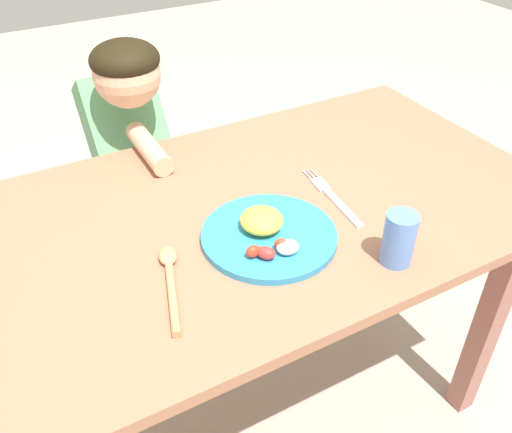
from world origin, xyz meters
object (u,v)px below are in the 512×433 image
at_px(plate, 268,233).
at_px(fork, 333,197).
at_px(spoon, 170,277).
at_px(drinking_cup, 399,239).
at_px(person, 133,184).

height_order(plate, fork, plate).
relative_size(plate, spoon, 1.24).
bearing_deg(fork, plate, 110.89).
xyz_separation_m(fork, drinking_cup, (-0.02, -0.23, 0.05)).
xyz_separation_m(fork, spoon, (-0.41, -0.07, 0.01)).
xyz_separation_m(plate, drinking_cup, (0.18, -0.17, 0.04)).
height_order(fork, drinking_cup, drinking_cup).
height_order(drinking_cup, person, person).
distance_m(fork, drinking_cup, 0.23).
relative_size(drinking_cup, person, 0.10).
bearing_deg(plate, spoon, -175.13).
bearing_deg(plate, person, 98.65).
xyz_separation_m(plate, person, (-0.10, 0.63, -0.22)).
relative_size(plate, person, 0.27).
bearing_deg(drinking_cup, fork, 85.87).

